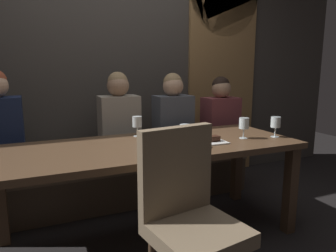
{
  "coord_description": "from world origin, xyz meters",
  "views": [
    {
      "loc": [
        -0.75,
        -2.07,
        1.28
      ],
      "look_at": [
        0.19,
        0.12,
        0.84
      ],
      "focal_mm": 33.14,
      "sensor_mm": 36.0,
      "label": 1
    }
  ],
  "objects": [
    {
      "name": "wine_glass_near_right",
      "position": [
        0.74,
        -0.12,
        0.85
      ],
      "size": [
        0.08,
        0.08,
        0.16
      ],
      "color": "silver",
      "rests_on": "dining_table"
    },
    {
      "name": "wine_glass_far_right",
      "position": [
        -0.01,
        0.29,
        0.86
      ],
      "size": [
        0.08,
        0.08,
        0.16
      ],
      "color": "silver",
      "rests_on": "dining_table"
    },
    {
      "name": "chair_near_side",
      "position": [
        -0.06,
        -0.72,
        0.56
      ],
      "size": [
        0.51,
        0.51,
        0.98
      ],
      "color": "brown",
      "rests_on": "ground"
    },
    {
      "name": "back_wall_tiled",
      "position": [
        0.0,
        1.22,
        1.5
      ],
      "size": [
        6.0,
        0.12,
        3.0
      ],
      "primitive_type": "cube",
      "color": "#423D38",
      "rests_on": "ground"
    },
    {
      "name": "wine_glass_end_left",
      "position": [
        0.19,
        -0.19,
        0.86
      ],
      "size": [
        0.08,
        0.08,
        0.16
      ],
      "color": "silver",
      "rests_on": "dining_table"
    },
    {
      "name": "dessert_plate",
      "position": [
        0.45,
        -0.14,
        0.75
      ],
      "size": [
        0.19,
        0.19,
        0.05
      ],
      "color": "white",
      "rests_on": "dining_table"
    },
    {
      "name": "wine_glass_far_left",
      "position": [
        1.0,
        -0.18,
        0.85
      ],
      "size": [
        0.08,
        0.08,
        0.16
      ],
      "color": "silver",
      "rests_on": "dining_table"
    },
    {
      "name": "fork_on_table",
      "position": [
        0.3,
        -0.12,
        0.74
      ],
      "size": [
        0.05,
        0.17,
        0.01
      ],
      "primitive_type": "cube",
      "rotation": [
        0.0,
        0.0,
        -0.2
      ],
      "color": "silver",
      "rests_on": "dining_table"
    },
    {
      "name": "arched_door",
      "position": [
        1.35,
        1.15,
        1.36
      ],
      "size": [
        0.9,
        0.05,
        2.55
      ],
      "color": "olive",
      "rests_on": "ground"
    },
    {
      "name": "dining_table",
      "position": [
        0.0,
        0.0,
        0.65
      ],
      "size": [
        2.2,
        0.84,
        0.74
      ],
      "color": "#493422",
      "rests_on": "ground"
    },
    {
      "name": "diner_near_end",
      "position": [
        1.04,
        0.68,
        0.8
      ],
      "size": [
        0.36,
        0.24,
        0.75
      ],
      "color": "brown",
      "rests_on": "banquette_bench"
    },
    {
      "name": "ground",
      "position": [
        0.0,
        0.0,
        0.0
      ],
      "size": [
        9.0,
        9.0,
        0.0
      ],
      "primitive_type": "plane",
      "color": "black"
    },
    {
      "name": "banquette_bench",
      "position": [
        0.0,
        0.7,
        0.23
      ],
      "size": [
        2.5,
        0.44,
        0.45
      ],
      "color": "#4A3C2E",
      "rests_on": "ground"
    },
    {
      "name": "diner_bearded",
      "position": [
        -0.04,
        0.72,
        0.83
      ],
      "size": [
        0.36,
        0.24,
        0.8
      ],
      "color": "#9E9384",
      "rests_on": "banquette_bench"
    },
    {
      "name": "espresso_cup",
      "position": [
        0.37,
        0.05,
        0.77
      ],
      "size": [
        0.12,
        0.12,
        0.06
      ],
      "color": "white",
      "rests_on": "dining_table"
    },
    {
      "name": "diner_far_end",
      "position": [
        0.49,
        0.69,
        0.82
      ],
      "size": [
        0.36,
        0.24,
        0.79
      ],
      "color": "#4C515B",
      "rests_on": "banquette_bench"
    }
  ]
}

